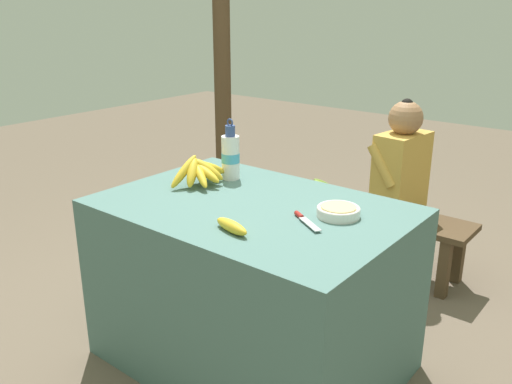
{
  "coord_description": "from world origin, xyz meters",
  "views": [
    {
      "loc": [
        1.38,
        -1.69,
        1.61
      ],
      "look_at": [
        -0.02,
        0.05,
        0.83
      ],
      "focal_mm": 38.0,
      "sensor_mm": 36.0,
      "label": 1
    }
  ],
  "objects_px": {
    "banana_bunch_ripe": "(200,170)",
    "serving_bowl": "(338,211)",
    "water_bottle": "(231,156)",
    "support_post_near": "(222,38)",
    "loose_banana_front": "(232,226)",
    "seated_vendor": "(394,177)",
    "wooden_bench": "(364,216)",
    "knife": "(304,219)",
    "banana_bunch_green": "(319,186)"
  },
  "relations": [
    {
      "from": "banana_bunch_ripe",
      "to": "serving_bowl",
      "type": "height_order",
      "value": "banana_bunch_ripe"
    },
    {
      "from": "water_bottle",
      "to": "support_post_near",
      "type": "relative_size",
      "value": 0.11
    },
    {
      "from": "loose_banana_front",
      "to": "seated_vendor",
      "type": "distance_m",
      "value": 1.52
    },
    {
      "from": "water_bottle",
      "to": "banana_bunch_ripe",
      "type": "bearing_deg",
      "value": -107.21
    },
    {
      "from": "banana_bunch_ripe",
      "to": "water_bottle",
      "type": "relative_size",
      "value": 1.09
    },
    {
      "from": "banana_bunch_ripe",
      "to": "support_post_near",
      "type": "bearing_deg",
      "value": 128.43
    },
    {
      "from": "banana_bunch_ripe",
      "to": "seated_vendor",
      "type": "distance_m",
      "value": 1.28
    },
    {
      "from": "serving_bowl",
      "to": "wooden_bench",
      "type": "xyz_separation_m",
      "value": [
        -0.46,
        1.14,
        -0.49
      ]
    },
    {
      "from": "support_post_near",
      "to": "water_bottle",
      "type": "bearing_deg",
      "value": -46.74
    },
    {
      "from": "loose_banana_front",
      "to": "knife",
      "type": "distance_m",
      "value": 0.3
    },
    {
      "from": "banana_bunch_green",
      "to": "wooden_bench",
      "type": "bearing_deg",
      "value": -0.01
    },
    {
      "from": "knife",
      "to": "seated_vendor",
      "type": "bearing_deg",
      "value": 129.45
    },
    {
      "from": "banana_bunch_ripe",
      "to": "loose_banana_front",
      "type": "bearing_deg",
      "value": -34.59
    },
    {
      "from": "water_bottle",
      "to": "loose_banana_front",
      "type": "height_order",
      "value": "water_bottle"
    },
    {
      "from": "water_bottle",
      "to": "support_post_near",
      "type": "distance_m",
      "value": 1.71
    },
    {
      "from": "wooden_bench",
      "to": "banana_bunch_green",
      "type": "height_order",
      "value": "banana_bunch_green"
    },
    {
      "from": "serving_bowl",
      "to": "banana_bunch_green",
      "type": "bearing_deg",
      "value": 125.0
    },
    {
      "from": "water_bottle",
      "to": "loose_banana_front",
      "type": "bearing_deg",
      "value": -48.56
    },
    {
      "from": "water_bottle",
      "to": "knife",
      "type": "xyz_separation_m",
      "value": [
        0.59,
        -0.24,
        -0.11
      ]
    },
    {
      "from": "banana_bunch_ripe",
      "to": "seated_vendor",
      "type": "height_order",
      "value": "seated_vendor"
    },
    {
      "from": "water_bottle",
      "to": "support_post_near",
      "type": "height_order",
      "value": "support_post_near"
    },
    {
      "from": "wooden_bench",
      "to": "knife",
      "type": "bearing_deg",
      "value": -73.52
    },
    {
      "from": "banana_bunch_ripe",
      "to": "banana_bunch_green",
      "type": "bearing_deg",
      "value": 93.74
    },
    {
      "from": "banana_bunch_ripe",
      "to": "support_post_near",
      "type": "height_order",
      "value": "support_post_near"
    },
    {
      "from": "banana_bunch_ripe",
      "to": "banana_bunch_green",
      "type": "xyz_separation_m",
      "value": [
        -0.08,
        1.2,
        -0.41
      ]
    },
    {
      "from": "seated_vendor",
      "to": "banana_bunch_ripe",
      "type": "bearing_deg",
      "value": 75.17
    },
    {
      "from": "banana_bunch_ripe",
      "to": "knife",
      "type": "xyz_separation_m",
      "value": [
        0.64,
        -0.08,
        -0.06
      ]
    },
    {
      "from": "knife",
      "to": "support_post_near",
      "type": "relative_size",
      "value": 0.07
    },
    {
      "from": "water_bottle",
      "to": "wooden_bench",
      "type": "xyz_separation_m",
      "value": [
        0.22,
        1.04,
        -0.58
      ]
    },
    {
      "from": "knife",
      "to": "seated_vendor",
      "type": "xyz_separation_m",
      "value": [
        -0.18,
        1.25,
        -0.17
      ]
    },
    {
      "from": "banana_bunch_green",
      "to": "support_post_near",
      "type": "distance_m",
      "value": 1.36
    },
    {
      "from": "knife",
      "to": "wooden_bench",
      "type": "distance_m",
      "value": 1.41
    },
    {
      "from": "water_bottle",
      "to": "banana_bunch_green",
      "type": "bearing_deg",
      "value": 97.04
    },
    {
      "from": "serving_bowl",
      "to": "knife",
      "type": "height_order",
      "value": "serving_bowl"
    },
    {
      "from": "banana_bunch_ripe",
      "to": "water_bottle",
      "type": "bearing_deg",
      "value": 72.79
    },
    {
      "from": "banana_bunch_green",
      "to": "support_post_near",
      "type": "relative_size",
      "value": 0.1
    },
    {
      "from": "seated_vendor",
      "to": "banana_bunch_green",
      "type": "height_order",
      "value": "seated_vendor"
    },
    {
      "from": "banana_bunch_ripe",
      "to": "knife",
      "type": "distance_m",
      "value": 0.65
    },
    {
      "from": "seated_vendor",
      "to": "water_bottle",
      "type": "bearing_deg",
      "value": 74.52
    },
    {
      "from": "serving_bowl",
      "to": "wooden_bench",
      "type": "height_order",
      "value": "serving_bowl"
    },
    {
      "from": "water_bottle",
      "to": "loose_banana_front",
      "type": "distance_m",
      "value": 0.67
    },
    {
      "from": "loose_banana_front",
      "to": "banana_bunch_green",
      "type": "relative_size",
      "value": 0.69
    },
    {
      "from": "water_bottle",
      "to": "wooden_bench",
      "type": "distance_m",
      "value": 1.21
    },
    {
      "from": "serving_bowl",
      "to": "water_bottle",
      "type": "height_order",
      "value": "water_bottle"
    },
    {
      "from": "serving_bowl",
      "to": "knife",
      "type": "bearing_deg",
      "value": -121.88
    },
    {
      "from": "banana_bunch_ripe",
      "to": "wooden_bench",
      "type": "distance_m",
      "value": 1.34
    },
    {
      "from": "wooden_bench",
      "to": "support_post_near",
      "type": "distance_m",
      "value": 1.71
    },
    {
      "from": "banana_bunch_ripe",
      "to": "serving_bowl",
      "type": "relative_size",
      "value": 1.86
    },
    {
      "from": "loose_banana_front",
      "to": "seated_vendor",
      "type": "height_order",
      "value": "seated_vendor"
    },
    {
      "from": "seated_vendor",
      "to": "support_post_near",
      "type": "height_order",
      "value": "support_post_near"
    }
  ]
}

